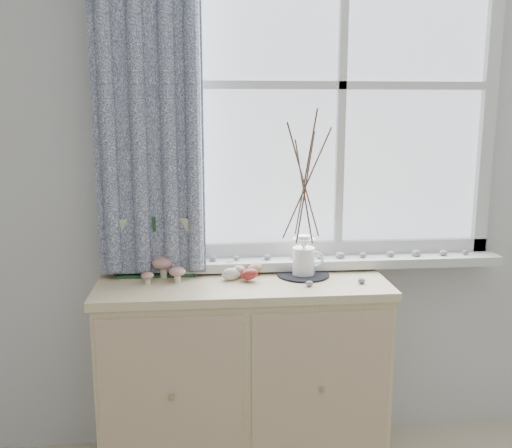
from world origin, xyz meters
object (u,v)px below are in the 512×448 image
(botanical_book, at_px, (155,246))
(twig_pitcher, at_px, (305,181))
(toadstool_cluster, at_px, (165,267))
(sideboard, at_px, (243,377))

(botanical_book, relative_size, twig_pitcher, 0.55)
(toadstool_cluster, relative_size, twig_pitcher, 0.25)
(botanical_book, bearing_deg, toadstool_cluster, -44.63)
(sideboard, relative_size, twig_pitcher, 1.69)
(twig_pitcher, bearing_deg, toadstool_cluster, -179.79)
(sideboard, relative_size, toadstool_cluster, 6.65)
(toadstool_cluster, height_order, twig_pitcher, twig_pitcher)
(botanical_book, distance_m, twig_pitcher, 0.68)
(botanical_book, distance_m, toadstool_cluster, 0.10)
(botanical_book, bearing_deg, sideboard, -15.36)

